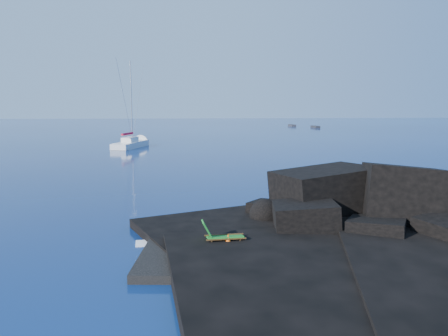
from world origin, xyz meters
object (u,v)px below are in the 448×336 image
object	(u,v)px
distant_boat_b	(315,128)
sailboat	(131,147)
sunbather	(285,239)
marker_cone	(228,240)
deck_chair	(225,232)
distant_boat_a	(292,126)

from	to	relation	value
distant_boat_b	sailboat	bearing A→B (deg)	-133.49
sunbather	sailboat	bearing A→B (deg)	117.74
sunbather	marker_cone	world-z (taller)	marker_cone
deck_chair	sunbather	bearing A→B (deg)	-0.00
sailboat	distant_boat_b	distance (m)	72.31
sailboat	deck_chair	distance (m)	51.03
sailboat	marker_cone	size ratio (longest dim) A/B	21.54
deck_chair	distant_boat_b	size ratio (longest dim) A/B	0.42
marker_cone	sunbather	bearing A→B (deg)	9.69
sailboat	distant_boat_a	distance (m)	77.14
sailboat	deck_chair	bearing A→B (deg)	-62.79
sailboat	sunbather	distance (m)	51.44
sunbather	distant_boat_a	xyz separation A→B (m)	(28.95, 114.79, -0.52)
deck_chair	distant_boat_b	bearing A→B (deg)	67.18
deck_chair	sunbather	distance (m)	2.77
distant_boat_a	deck_chair	bearing A→B (deg)	-108.24
marker_cone	distant_boat_b	world-z (taller)	marker_cone
marker_cone	distant_boat_a	xyz separation A→B (m)	(31.56, 115.24, -0.66)
sunbather	marker_cone	xyz separation A→B (m)	(-2.62, -0.45, 0.14)
deck_chair	distant_boat_b	distance (m)	111.70
sailboat	sunbather	bearing A→B (deg)	-59.77
deck_chair	marker_cone	bearing A→B (deg)	-71.43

